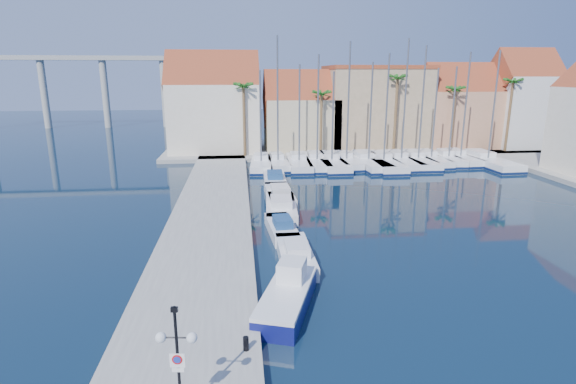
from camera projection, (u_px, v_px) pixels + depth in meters
ground at (402, 338)px, 19.00m from camera, size 260.00×260.00×0.00m
quay_west at (208, 232)px, 30.99m from camera, size 6.00×77.00×0.50m
shore_north at (353, 148)px, 66.13m from camera, size 54.00×16.00×0.50m
lamp_post at (177, 345)px, 13.43m from camera, size 1.26×0.45×3.73m
bollard at (246, 344)px, 17.24m from camera, size 0.22×0.22×0.56m
fishing_boat at (288, 295)px, 21.26m from camera, size 3.65×6.04×2.01m
motorboat_west_0 at (296, 254)px, 26.48m from camera, size 1.92×5.89×1.40m
motorboat_west_1 at (282, 228)px, 31.09m from camera, size 2.07×5.36×1.40m
motorboat_west_2 at (281, 207)px, 36.06m from camera, size 2.80×7.47×1.40m
motorboat_west_3 at (280, 194)px, 39.81m from camera, size 2.38×6.90×1.40m
motorboat_west_4 at (275, 179)px, 45.51m from camera, size 2.36×6.73×1.40m
sailboat_0 at (261, 163)px, 53.11m from camera, size 2.99×9.05×11.24m
sailboat_1 at (277, 162)px, 53.61m from camera, size 2.53×8.20×14.98m
sailboat_2 at (299, 163)px, 53.66m from camera, size 2.91×9.77×11.89m
sailboat_3 at (316, 161)px, 54.27m from camera, size 3.24×10.26×12.99m
sailboat_4 at (331, 162)px, 54.10m from camera, size 2.95×10.92×11.13m
sailboat_5 at (345, 160)px, 54.60m from camera, size 2.59×8.67×14.43m
sailboat_6 at (367, 161)px, 54.56m from camera, size 3.74×11.47×12.17m
sailboat_7 at (382, 162)px, 54.21m from camera, size 3.31×11.55×13.11m
sailboat_8 at (399, 160)px, 54.93m from camera, size 3.38×10.24×14.79m
sailboat_9 at (416, 160)px, 55.26m from camera, size 3.08×10.41×14.04m
sailboat_10 at (429, 159)px, 55.81m from camera, size 2.87×8.84×11.54m
sailboat_11 at (447, 158)px, 56.14m from camera, size 2.78×8.25×11.72m
sailboat_12 at (458, 158)px, 56.53m from camera, size 2.93×8.69×13.38m
sailboat_13 at (484, 160)px, 55.13m from camera, size 3.63×11.92×13.48m
building_0 at (214, 107)px, 61.50m from camera, size 12.30×9.00×13.50m
building_1 at (301, 115)px, 63.06m from camera, size 10.30×8.00×11.00m
building_2 at (375, 107)px, 64.92m from camera, size 14.20×10.20×11.50m
building_3 at (457, 109)px, 65.30m from camera, size 10.30×8.00×12.00m
building_4 at (520, 102)px, 64.99m from camera, size 8.30×8.00×14.00m
palm_0 at (243, 88)px, 56.46m from camera, size 2.60×2.60×10.15m
palm_1 at (322, 96)px, 57.74m from camera, size 2.60×2.60×9.15m
palm_2 at (398, 81)px, 58.29m from camera, size 2.60×2.60×11.15m
palm_3 at (455, 91)px, 59.48m from camera, size 2.60×2.60×9.65m
palm_4 at (513, 84)px, 60.07m from camera, size 2.60×2.60×10.65m
viaduct at (78, 77)px, 91.20m from camera, size 48.00×2.20×14.45m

